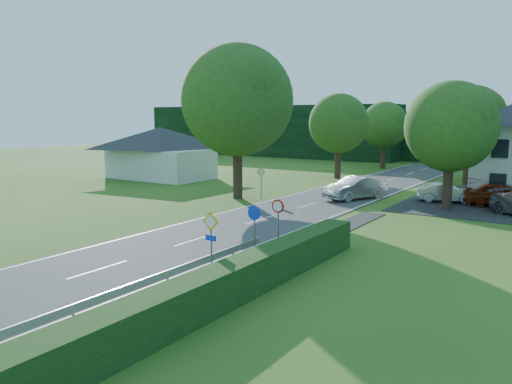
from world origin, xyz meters
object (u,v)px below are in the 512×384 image
Objects in this scene: streetlight at (450,142)px; parasol at (469,192)px; parked_car_red at (503,195)px; moving_car at (355,188)px; parked_car_silver_a at (447,193)px; motorcycle at (368,185)px.

parasol is at bearing -14.47° from streetlight.
parked_car_red is at bearing 16.11° from streetlight.
parked_car_silver_a is (6.08, 2.49, -0.17)m from moving_car.
streetlight is 1.54× the size of moving_car.
motorcycle is at bearing 157.88° from streetlight.
parked_car_silver_a is (-0.27, 1.00, -3.74)m from streetlight.
parked_car_silver_a is at bearing 105.11° from streetlight.
streetlight is at bearing 101.76° from parked_car_red.
streetlight reaches higher than motorcycle.
parked_car_red is at bearing 36.24° from parasol.
moving_car is (-6.35, -1.49, -3.57)m from streetlight.
parked_car_red is at bearing -7.96° from motorcycle.
motorcycle is 6.98m from parked_car_silver_a.
streetlight is 5.07m from parked_car_red.
parasol reaches higher than parked_car_silver_a.
moving_car reaches higher than motorcycle.
streetlight is at bearing 35.78° from moving_car.
parasol is (1.54, -0.40, -3.36)m from streetlight.
parasol is at bearing -18.68° from motorcycle.
streetlight reaches higher than moving_car.
streetlight reaches higher than parasol.
parasol is (1.81, -1.40, 0.38)m from parked_car_silver_a.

